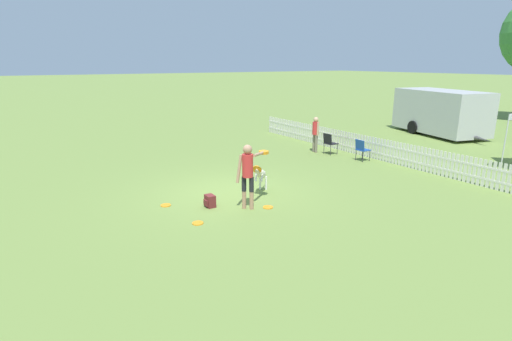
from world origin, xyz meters
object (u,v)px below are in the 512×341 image
frisbee_near_handler (166,205)px  equipment_trailer (440,111)px  backpack_on_grass (210,201)px  frisbee_midfield (268,207)px  leaping_dog (261,174)px  spectator_standing (315,131)px  handler_person (249,168)px  folding_chair_blue_left (329,142)px  frisbee_near_dog (198,223)px  folding_chair_center (362,148)px

frisbee_near_handler → equipment_trailer: size_ratio=0.05×
backpack_on_grass → frisbee_midfield: bearing=55.4°
leaping_dog → spectator_standing: 5.91m
leaping_dog → equipment_trailer: 13.50m
handler_person → backpack_on_grass: 1.37m
frisbee_near_handler → frisbee_midfield: same height
handler_person → frisbee_midfield: size_ratio=6.31×
frisbee_midfield → equipment_trailer: bearing=107.4°
frisbee_midfield → backpack_on_grass: 1.54m
leaping_dog → spectator_standing: bearing=-98.7°
folding_chair_blue_left → spectator_standing: bearing=17.5°
backpack_on_grass → equipment_trailer: size_ratio=0.06×
frisbee_near_dog → folding_chair_center: bearing=106.4°
backpack_on_grass → handler_person: bearing=53.2°
backpack_on_grass → folding_chair_blue_left: (-2.97, 6.86, 0.36)m
leaping_dog → folding_chair_center: (-1.19, 5.37, -0.08)m
frisbee_near_handler → spectator_standing: (-2.89, 7.59, 0.87)m
leaping_dog → spectator_standing: size_ratio=0.63×
frisbee_midfield → folding_chair_blue_left: 6.81m
frisbee_midfield → folding_chair_blue_left: size_ratio=0.31×
frisbee_near_dog → folding_chair_blue_left: (-3.83, 7.60, 0.51)m
frisbee_near_handler → frisbee_near_dog: (1.57, 0.22, 0.00)m
frisbee_near_dog → equipment_trailer: 16.23m
handler_person → frisbee_midfield: 1.17m
leaping_dog → backpack_on_grass: size_ratio=2.88×
leaping_dog → folding_chair_center: bearing=-120.5°
frisbee_near_handler → folding_chair_blue_left: (-2.26, 7.82, 0.51)m
handler_person → spectator_standing: handler_person is taller
leaping_dog → folding_chair_blue_left: 5.77m
handler_person → leaping_dog: (-0.89, 0.93, -0.49)m
folding_chair_blue_left → equipment_trailer: 8.05m
handler_person → equipment_trailer: (-4.03, 14.05, 0.14)m
leaping_dog → frisbee_near_dog: bearing=71.5°
frisbee_near_dog → folding_chair_blue_left: folding_chair_blue_left is taller
frisbee_midfield → leaping_dog: bearing=156.3°
folding_chair_blue_left → folding_chair_center: size_ratio=1.05×
frisbee_near_handler → frisbee_near_dog: 1.58m
folding_chair_blue_left → frisbee_near_dog: bearing=114.5°
leaping_dog → frisbee_near_dog: 2.80m
handler_person → folding_chair_blue_left: size_ratio=1.94×
frisbee_near_dog → equipment_trailer: size_ratio=0.05×
spectator_standing → equipment_trailer: size_ratio=0.26×
leaping_dog → folding_chair_blue_left: size_ratio=1.07×
handler_person → frisbee_near_handler: 2.46m
leaping_dog → frisbee_midfield: (1.14, -0.50, -0.56)m
frisbee_midfield → handler_person: bearing=-120.1°
frisbee_near_handler → folding_chair_center: folding_chair_center is taller
folding_chair_blue_left → spectator_standing: size_ratio=0.59×
frisbee_near_dog → folding_chair_center: 8.22m
frisbee_near_dog → backpack_on_grass: bearing=139.5°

